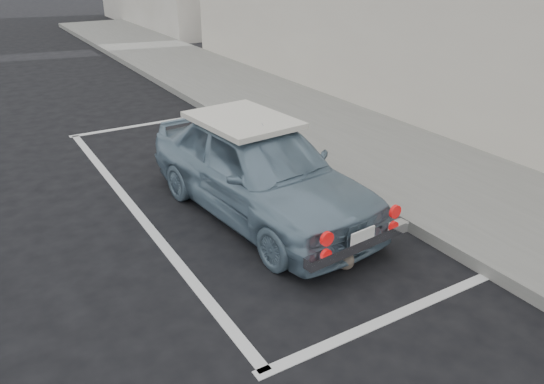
{
  "coord_description": "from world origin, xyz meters",
  "views": [
    {
      "loc": [
        -2.57,
        -3.39,
        3.2
      ],
      "look_at": [
        0.14,
        1.12,
        0.75
      ],
      "focal_mm": 35.0,
      "sensor_mm": 36.0,
      "label": 1
    }
  ],
  "objects": [
    {
      "name": "cat",
      "position": [
        0.64,
        0.42,
        0.12
      ],
      "size": [
        0.33,
        0.45,
        0.26
      ],
      "rotation": [
        0.0,
        0.0,
        -0.4
      ],
      "color": "#7B6D5D",
      "rests_on": "ground"
    },
    {
      "name": "sidewalk",
      "position": [
        3.2,
        2.0,
        0.07
      ],
      "size": [
        2.8,
        40.0,
        0.15
      ],
      "primitive_type": "cube",
      "color": "slate",
      "rests_on": "ground"
    },
    {
      "name": "pline_side",
      "position": [
        -0.9,
        3.0,
        0.0
      ],
      "size": [
        0.12,
        7.0,
        0.01
      ],
      "primitive_type": "cube",
      "color": "silver",
      "rests_on": "ground"
    },
    {
      "name": "pline_front",
      "position": [
        0.5,
        6.5,
        0.0
      ],
      "size": [
        3.0,
        0.12,
        0.01
      ],
      "primitive_type": "cube",
      "color": "silver",
      "rests_on": "ground"
    },
    {
      "name": "ground",
      "position": [
        0.0,
        0.0,
        0.0
      ],
      "size": [
        80.0,
        80.0,
        0.0
      ],
      "primitive_type": "plane",
      "color": "black",
      "rests_on": "ground"
    },
    {
      "name": "retro_coupe",
      "position": [
        0.49,
        2.02,
        0.63
      ],
      "size": [
        1.83,
        3.81,
        1.25
      ],
      "rotation": [
        0.0,
        0.0,
        0.1
      ],
      "color": "#7490A4",
      "rests_on": "ground"
    },
    {
      "name": "pline_rear",
      "position": [
        0.5,
        -0.5,
        0.0
      ],
      "size": [
        3.0,
        0.12,
        0.01
      ],
      "primitive_type": "cube",
      "color": "silver",
      "rests_on": "ground"
    }
  ]
}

